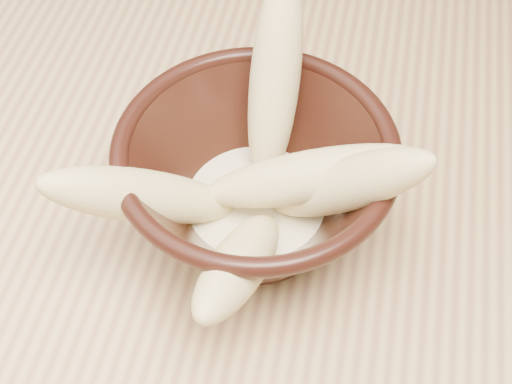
# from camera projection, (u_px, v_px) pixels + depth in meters

# --- Properties ---
(table) EXTENTS (1.20, 0.80, 0.75)m
(table) POSITION_uv_depth(u_px,v_px,m) (494.00, 267.00, 0.61)
(table) COLOR #D8B677
(table) RESTS_ON ground
(bowl) EXTENTS (0.19, 0.19, 0.10)m
(bowl) POSITION_uv_depth(u_px,v_px,m) (256.00, 184.00, 0.49)
(bowl) COLOR black
(bowl) RESTS_ON table
(milk_puddle) EXTENTS (0.11, 0.11, 0.01)m
(milk_puddle) POSITION_uv_depth(u_px,v_px,m) (256.00, 206.00, 0.51)
(milk_puddle) COLOR beige
(milk_puddle) RESTS_ON bowl
(banana_upright) EXTENTS (0.04, 0.11, 0.15)m
(banana_upright) POSITION_uv_depth(u_px,v_px,m) (275.00, 78.00, 0.49)
(banana_upright) COLOR tan
(banana_upright) RESTS_ON bowl
(banana_left) EXTENTS (0.14, 0.10, 0.11)m
(banana_left) POSITION_uv_depth(u_px,v_px,m) (144.00, 196.00, 0.46)
(banana_left) COLOR tan
(banana_left) RESTS_ON bowl
(banana_right) EXTENTS (0.13, 0.06, 0.13)m
(banana_right) POSITION_uv_depth(u_px,v_px,m) (345.00, 184.00, 0.45)
(banana_right) COLOR tan
(banana_right) RESTS_ON bowl
(banana_across) EXTENTS (0.16, 0.06, 0.08)m
(banana_across) POSITION_uv_depth(u_px,v_px,m) (310.00, 177.00, 0.46)
(banana_across) COLOR tan
(banana_across) RESTS_ON bowl
(banana_front) EXTENTS (0.05, 0.13, 0.09)m
(banana_front) POSITION_uv_depth(u_px,v_px,m) (239.00, 264.00, 0.44)
(banana_front) COLOR tan
(banana_front) RESTS_ON bowl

